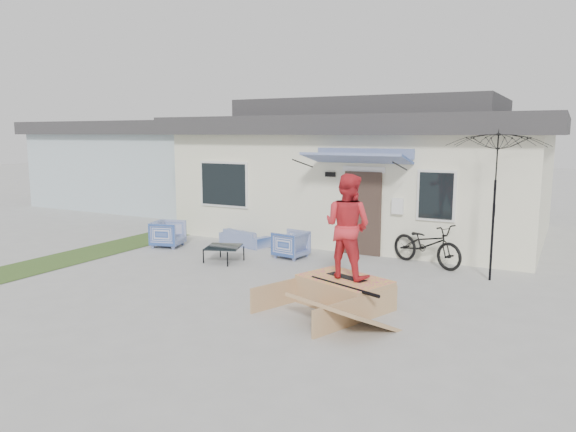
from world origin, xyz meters
The scene contains 13 objects.
ground centered at (0.00, 0.00, 0.00)m, with size 90.00×90.00×0.00m, color #A2A29E.
grass_strip centered at (-5.20, 2.00, 0.00)m, with size 1.40×8.00×0.01m, color #345121.
house centered at (0.00, 7.99, 1.94)m, with size 10.80×8.49×4.10m.
neighbor_house centered at (-10.50, 10.00, 1.78)m, with size 8.60×7.60×3.50m.
loveseat centered at (-2.24, 4.03, 0.29)m, with size 1.48×0.44×0.58m, color navy.
armchair_left centered at (-3.95, 2.89, 0.39)m, with size 0.76×0.71×0.78m, color navy.
armchair_right centered at (-0.44, 3.32, 0.37)m, with size 0.71×0.67×0.73m, color navy.
coffee_table centered at (-1.64, 2.18, 0.19)m, with size 0.77×0.77×0.38m, color black.
bicycle centered at (2.71, 4.11, 0.61)m, with size 0.67×1.91×1.22m, color black.
patio_umbrella centered at (4.20, 3.46, 1.75)m, with size 2.00×1.84×2.20m.
skate_ramp centered at (2.15, 0.45, 0.25)m, with size 1.51×2.01×0.50m, color #A97F53, non-canonical shape.
skateboard centered at (2.17, 0.50, 0.53)m, with size 0.80×0.20×0.05m, color black.
skater centered at (2.17, 0.50, 1.47)m, with size 0.90×0.69×1.83m, color red.
Camera 1 is at (5.58, -8.08, 3.03)m, focal length 33.34 mm.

